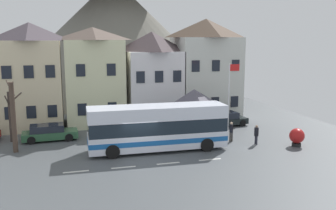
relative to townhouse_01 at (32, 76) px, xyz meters
The scene contains 17 objects.
ground_plane 14.93m from the townhouse_01, 56.05° to the right, with size 40.00×60.00×0.07m.
townhouse_01 is the anchor object (origin of this frame).
townhouse_02 5.70m from the townhouse_01, ahead, with size 5.42×5.78×9.34m.
townhouse_03 11.51m from the townhouse_01, ahead, with size 5.33×5.84×8.95m.
townhouse_04 17.24m from the townhouse_01, ahead, with size 6.28×5.63×10.29m.
hilltop_castle 24.58m from the townhouse_01, 64.28° to the left, with size 36.54×36.54×25.45m.
transit_bus 14.47m from the townhouse_01, 48.10° to the right, with size 10.29×2.80×3.38m.
bus_shelter 15.20m from the townhouse_01, 23.93° to the right, with size 3.60×3.60×3.90m.
parked_car_01 18.71m from the townhouse_01, 13.78° to the right, with size 4.04×2.39×1.31m.
parked_car_02 7.02m from the townhouse_01, 74.35° to the right, with size 4.46×2.03×1.31m.
pedestrian_00 20.89m from the townhouse_01, 32.57° to the right, with size 0.34×0.34×1.57m.
pedestrian_01 18.93m from the townhouse_01, 31.96° to the right, with size 0.31×0.29×1.64m.
public_bench 13.13m from the townhouse_01, 18.64° to the right, with size 1.43×0.48×0.87m.
flagpole 18.23m from the townhouse_01, 25.55° to the right, with size 0.95×0.10×6.20m.
harbour_buoy 23.91m from the townhouse_01, 31.57° to the right, with size 1.16×1.16×1.41m.
bare_tree_01 5.88m from the townhouse_01, 105.32° to the right, with size 1.23×2.09×4.09m.
bare_tree_02 8.47m from the townhouse_01, 95.34° to the right, with size 1.14×1.52×5.27m.
Camera 1 is at (-4.86, -24.85, 8.16)m, focal length 39.76 mm.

